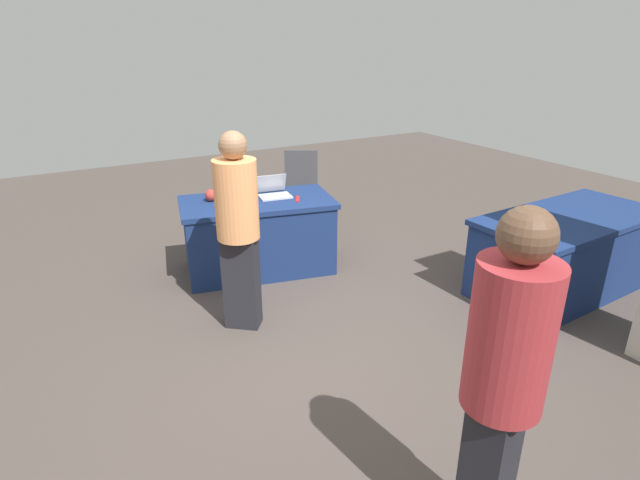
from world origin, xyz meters
name	(u,v)px	position (x,y,z in m)	size (l,w,h in m)	color
ground_plane	(311,349)	(0.00, 0.00, 0.00)	(14.40, 14.40, 0.00)	#4C423D
table_foreground	(259,235)	(-0.25, -1.58, 0.38)	(1.66, 1.12, 0.76)	navy
table_mid_right	(565,253)	(-2.60, 0.30, 0.38)	(1.90, 0.99, 0.76)	navy
chair_near_front	(302,179)	(-1.37, -2.73, 0.56)	(0.60, 0.60, 0.97)	#9E9993
person_presenter	(238,224)	(0.31, -0.62, 0.92)	(0.48, 0.48, 1.65)	#26262D
person_attendee_standing	(503,379)	(0.08, 1.83, 0.96)	(0.43, 0.43, 1.72)	#26262D
laptop_silver	(274,192)	(-0.47, -1.62, 0.80)	(0.36, 0.34, 0.21)	silver
yarn_ball	(211,195)	(0.15, -1.77, 0.82)	(0.12, 0.12, 0.12)	#B2382D
scissors_red	(298,199)	(-0.62, -1.40, 0.77)	(0.18, 0.04, 0.01)	red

